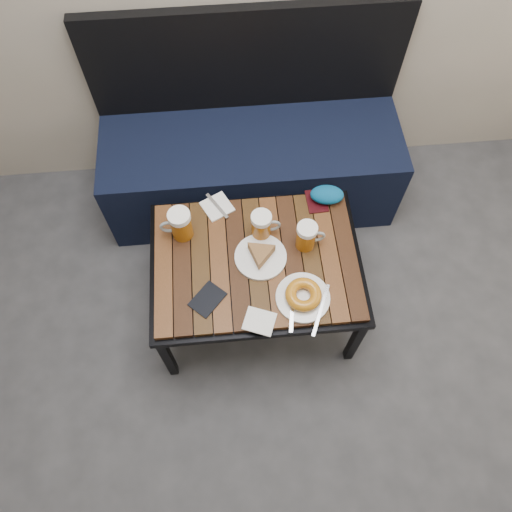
{
  "coord_description": "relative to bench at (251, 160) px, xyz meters",
  "views": [
    {
      "loc": [
        -0.13,
        0.2,
        2.2
      ],
      "look_at": [
        -0.05,
        1.11,
        0.5
      ],
      "focal_mm": 35.0,
      "sensor_mm": 36.0,
      "label": 1
    }
  ],
  "objects": [
    {
      "name": "plate_bagel",
      "position": [
        0.12,
        -0.84,
        0.22
      ],
      "size": [
        0.21,
        0.26,
        0.06
      ],
      "color": "white",
      "rests_on": "cafe_table"
    },
    {
      "name": "knit_pouch",
      "position": [
        0.28,
        -0.4,
        0.23
      ],
      "size": [
        0.15,
        0.11,
        0.06
      ],
      "primitive_type": "ellipsoid",
      "rotation": [
        0.0,
        0.0,
        -0.13
      ],
      "color": "navy",
      "rests_on": "cafe_table"
    },
    {
      "name": "passport_burgundy",
      "position": [
        0.24,
        -0.41,
        0.2
      ],
      "size": [
        0.09,
        0.12,
        0.01
      ],
      "primitive_type": "cube",
      "rotation": [
        0.0,
        0.0,
        0.05
      ],
      "color": "black",
      "rests_on": "cafe_table"
    },
    {
      "name": "napkin_left",
      "position": [
        -0.17,
        -0.4,
        0.2
      ],
      "size": [
        0.15,
        0.15,
        0.01
      ],
      "rotation": [
        0.0,
        0.0,
        0.47
      ],
      "color": "white",
      "rests_on": "cafe_table"
    },
    {
      "name": "passport_navy",
      "position": [
        -0.23,
        -0.81,
        0.2
      ],
      "size": [
        0.15,
        0.16,
        0.01
      ],
      "primitive_type": "cube",
      "rotation": [
        0.0,
        0.0,
        -0.74
      ],
      "color": "black",
      "rests_on": "cafe_table"
    },
    {
      "name": "beer_mug_centre",
      "position": [
        -0.0,
        -0.54,
        0.27
      ],
      "size": [
        0.12,
        0.08,
        0.13
      ],
      "rotation": [
        0.0,
        0.0,
        0.05
      ],
      "color": "#9B510C",
      "rests_on": "cafe_table"
    },
    {
      "name": "cafe_table",
      "position": [
        -0.04,
        -0.66,
        0.16
      ],
      "size": [
        0.84,
        0.62,
        0.47
      ],
      "color": "black",
      "rests_on": "ground"
    },
    {
      "name": "beer_mug_left",
      "position": [
        -0.32,
        -0.51,
        0.27
      ],
      "size": [
        0.13,
        0.09,
        0.14
      ],
      "rotation": [
        0.0,
        0.0,
        3.13
      ],
      "color": "#9B510C",
      "rests_on": "cafe_table"
    },
    {
      "name": "plate_pie",
      "position": [
        -0.02,
        -0.65,
        0.22
      ],
      "size": [
        0.21,
        0.21,
        0.06
      ],
      "color": "white",
      "rests_on": "cafe_table"
    },
    {
      "name": "bench",
      "position": [
        0.0,
        0.0,
        0.0
      ],
      "size": [
        1.4,
        0.5,
        0.95
      ],
      "color": "black",
      "rests_on": "ground"
    },
    {
      "name": "napkin_right",
      "position": [
        -0.05,
        -0.92,
        0.2
      ],
      "size": [
        0.14,
        0.13,
        0.01
      ],
      "rotation": [
        0.0,
        0.0,
        -0.37
      ],
      "color": "white",
      "rests_on": "cafe_table"
    },
    {
      "name": "room_shell",
      "position": [
        0.01,
        -1.26,
        1.48
      ],
      "size": [
        4.0,
        4.0,
        4.0
      ],
      "color": "gray",
      "rests_on": "ground"
    },
    {
      "name": "beer_mug_right",
      "position": [
        0.17,
        -0.61,
        0.26
      ],
      "size": [
        0.12,
        0.08,
        0.13
      ],
      "rotation": [
        0.0,
        0.0,
        0.02
      ],
      "color": "#9B510C",
      "rests_on": "cafe_table"
    }
  ]
}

